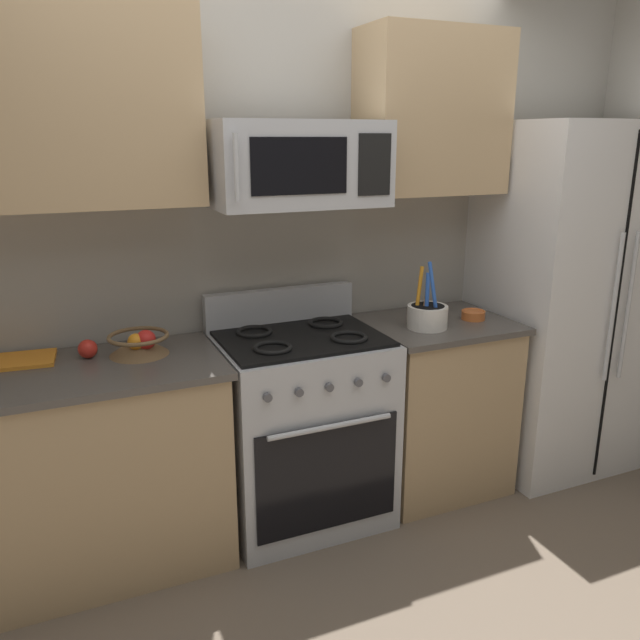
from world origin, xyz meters
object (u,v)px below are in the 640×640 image
object	(u,v)px
microwave	(297,164)
apple_loose	(88,349)
refrigerator	(565,300)
fruit_basket	(139,343)
utensil_crock	(427,315)
prep_bowl	(473,315)
range_oven	(302,426)
cutting_board	(4,362)

from	to	relation	value
microwave	apple_loose	bearing A→B (deg)	174.16
refrigerator	fruit_basket	size ratio (longest dim) A/B	7.33
utensil_crock	prep_bowl	xyz separation A→B (m)	(0.30, 0.03, -0.04)
range_oven	apple_loose	bearing A→B (deg)	172.53
utensil_crock	fruit_basket	world-z (taller)	utensil_crock
fruit_basket	prep_bowl	xyz separation A→B (m)	(1.64, -0.12, -0.03)
prep_bowl	cutting_board	bearing A→B (deg)	174.12
refrigerator	cutting_board	bearing A→B (deg)	175.92
refrigerator	microwave	size ratio (longest dim) A/B	2.53
prep_bowl	utensil_crock	bearing A→B (deg)	-173.74
refrigerator	microwave	xyz separation A→B (m)	(-1.56, 0.04, 0.75)
fruit_basket	cutting_board	world-z (taller)	fruit_basket
refrigerator	fruit_basket	distance (m)	2.27
microwave	prep_bowl	distance (m)	1.20
fruit_basket	apple_loose	xyz separation A→B (m)	(-0.20, 0.04, -0.01)
refrigerator	prep_bowl	xyz separation A→B (m)	(-0.63, -0.02, -0.01)
refrigerator	fruit_basket	xyz separation A→B (m)	(-2.27, 0.09, 0.02)
apple_loose	utensil_crock	bearing A→B (deg)	-7.13
microwave	apple_loose	world-z (taller)	microwave
cutting_board	apple_loose	bearing A→B (deg)	-10.96
microwave	prep_bowl	world-z (taller)	microwave
apple_loose	prep_bowl	distance (m)	1.85
refrigerator	cutting_board	size ratio (longest dim) A/B	4.83
utensil_crock	apple_loose	size ratio (longest dim) A/B	4.21
range_oven	fruit_basket	xyz separation A→B (m)	(-0.71, 0.08, 0.49)
refrigerator	microwave	distance (m)	1.73
microwave	fruit_basket	xyz separation A→B (m)	(-0.71, 0.05, -0.73)
refrigerator	apple_loose	size ratio (longest dim) A/B	23.65
range_oven	utensil_crock	distance (m)	0.81
apple_loose	microwave	bearing A→B (deg)	-5.84
microwave	cutting_board	bearing A→B (deg)	172.82
refrigerator	apple_loose	xyz separation A→B (m)	(-2.47, 0.14, 0.01)
utensil_crock	fruit_basket	distance (m)	1.35
fruit_basket	apple_loose	bearing A→B (deg)	168.06
range_oven	cutting_board	xyz separation A→B (m)	(-1.24, 0.18, 0.44)
apple_loose	prep_bowl	xyz separation A→B (m)	(1.84, -0.16, -0.02)
fruit_basket	range_oven	bearing A→B (deg)	-6.16
refrigerator	apple_loose	world-z (taller)	refrigerator
microwave	utensil_crock	bearing A→B (deg)	-9.00
apple_loose	prep_bowl	size ratio (longest dim) A/B	0.66
microwave	cutting_board	size ratio (longest dim) A/B	1.91
range_oven	apple_loose	world-z (taller)	range_oven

